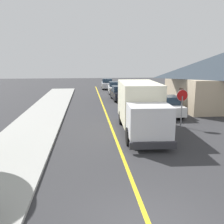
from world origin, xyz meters
TOP-DOWN VIEW (x-y plane):
  - centre_line_yellow at (0.00, 10.00)m, footprint 0.16×56.00m
  - box_truck at (1.77, 9.37)m, footprint 2.76×7.29m
  - parked_car_near at (2.43, 15.39)m, footprint 1.97×4.47m
  - parked_car_mid at (2.25, 22.41)m, footprint 1.97×4.47m
  - parked_car_far at (2.36, 28.32)m, footprint 2.01×4.48m
  - parked_car_furthest at (1.80, 34.40)m, footprint 2.01×4.48m
  - parked_van_across at (5.20, 13.95)m, footprint 1.86×4.43m
  - stop_sign at (4.92, 10.21)m, footprint 0.80×0.10m
  - house_across_street at (11.68, 16.76)m, footprint 10.02×8.46m

SIDE VIEW (x-z plane):
  - centre_line_yellow at x=0.00m, z-range 0.00..0.01m
  - parked_car_near at x=2.43m, z-range -0.04..1.63m
  - parked_car_mid at x=2.25m, z-range -0.04..1.63m
  - parked_car_far at x=2.36m, z-range -0.04..1.63m
  - parked_car_furthest at x=1.80m, z-range -0.04..1.63m
  - parked_van_across at x=5.20m, z-range -0.04..1.63m
  - box_truck at x=1.77m, z-range 0.17..3.37m
  - stop_sign at x=4.92m, z-range 0.53..3.18m
  - house_across_street at x=11.68m, z-range 0.13..5.56m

